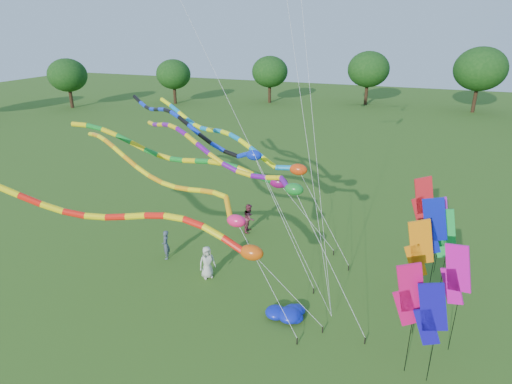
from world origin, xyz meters
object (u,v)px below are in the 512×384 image
(person_b, at_px, (166,245))
(person_c, at_px, (249,218))
(tube_kite_orange, at_px, (170,180))
(tube_kite_red, at_px, (140,222))
(blue_nylon_heap, at_px, (285,309))
(person_a, at_px, (207,262))

(person_b, distance_m, person_c, 5.41)
(tube_kite_orange, bearing_deg, person_b, 162.74)
(person_c, bearing_deg, tube_kite_red, 163.20)
(person_b, height_order, person_c, person_c)
(blue_nylon_heap, height_order, person_a, person_a)
(tube_kite_red, distance_m, blue_nylon_heap, 7.19)
(blue_nylon_heap, bearing_deg, person_a, 161.90)
(person_c, bearing_deg, person_a, 172.81)
(person_a, relative_size, person_b, 1.04)
(blue_nylon_heap, bearing_deg, tube_kite_orange, 168.21)
(tube_kite_orange, bearing_deg, blue_nylon_heap, 10.81)
(person_a, xyz_separation_m, person_b, (-2.88, 0.88, -0.03))
(blue_nylon_heap, height_order, person_c, person_c)
(person_b, bearing_deg, person_a, 43.41)
(person_a, bearing_deg, blue_nylon_heap, -64.14)
(tube_kite_orange, xyz_separation_m, blue_nylon_heap, (6.04, -1.26, -4.72))
(person_a, bearing_deg, person_c, 42.96)
(person_b, relative_size, person_c, 0.91)
(person_a, height_order, person_c, person_c)
(blue_nylon_heap, distance_m, person_c, 8.13)
(person_b, bearing_deg, tube_kite_orange, 20.49)
(blue_nylon_heap, distance_m, person_a, 4.70)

